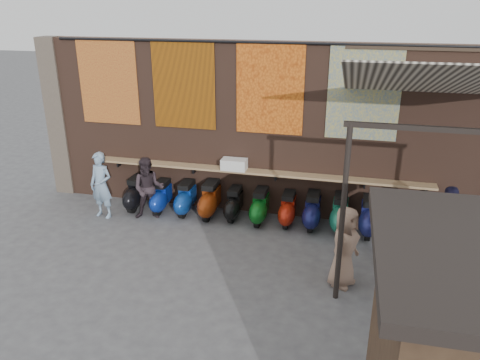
# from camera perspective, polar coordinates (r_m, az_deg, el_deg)

# --- Properties ---
(ground) EXTENTS (70.00, 70.00, 0.00)m
(ground) POSITION_cam_1_polar(r_m,az_deg,el_deg) (9.27, -1.48, -10.22)
(ground) COLOR #474749
(ground) RESTS_ON ground
(brick_wall) EXTENTS (10.00, 0.40, 4.00)m
(brick_wall) POSITION_cam_1_polar(r_m,az_deg,el_deg) (10.92, 2.19, 6.11)
(brick_wall) COLOR brown
(brick_wall) RESTS_ON ground
(pier_left) EXTENTS (0.50, 0.50, 4.00)m
(pier_left) POSITION_cam_1_polar(r_m,az_deg,el_deg) (12.98, -21.07, 7.13)
(pier_left) COLOR #4C4238
(pier_left) RESTS_ON ground
(eating_counter) EXTENTS (8.00, 0.32, 0.05)m
(eating_counter) POSITION_cam_1_polar(r_m,az_deg,el_deg) (10.85, 1.72, 1.02)
(eating_counter) COLOR #9E7A51
(eating_counter) RESTS_ON brick_wall
(shelf_box) EXTENTS (0.58, 0.33, 0.25)m
(shelf_box) POSITION_cam_1_polar(r_m,az_deg,el_deg) (10.87, -0.72, 1.92)
(shelf_box) COLOR white
(shelf_box) RESTS_ON eating_counter
(tapestry_redgold) EXTENTS (1.50, 0.02, 2.00)m
(tapestry_redgold) POSITION_cam_1_polar(r_m,az_deg,el_deg) (11.77, -15.76, 11.42)
(tapestry_redgold) COLOR maroon
(tapestry_redgold) RESTS_ON brick_wall
(tapestry_sun) EXTENTS (1.50, 0.02, 2.00)m
(tapestry_sun) POSITION_cam_1_polar(r_m,az_deg,el_deg) (10.97, -6.88, 11.39)
(tapestry_sun) COLOR #D26A0C
(tapestry_sun) RESTS_ON brick_wall
(tapestry_orange) EXTENTS (1.50, 0.02, 2.00)m
(tapestry_orange) POSITION_cam_1_polar(r_m,az_deg,el_deg) (10.44, 3.65, 11.00)
(tapestry_orange) COLOR orange
(tapestry_orange) RESTS_ON brick_wall
(tapestry_multi) EXTENTS (1.50, 0.02, 2.00)m
(tapestry_multi) POSITION_cam_1_polar(r_m,az_deg,el_deg) (10.28, 14.86, 10.20)
(tapestry_multi) COLOR #2B569F
(tapestry_multi) RESTS_ON brick_wall
(hang_rail) EXTENTS (9.50, 0.06, 0.06)m
(hang_rail) POSITION_cam_1_polar(r_m,az_deg,el_deg) (10.36, 2.07, 16.42)
(hang_rail) COLOR black
(hang_rail) RESTS_ON brick_wall
(scooter_stool_0) EXTENTS (0.38, 0.84, 0.80)m
(scooter_stool_0) POSITION_cam_1_polar(r_m,az_deg,el_deg) (11.73, -12.50, -1.59)
(scooter_stool_0) COLOR black
(scooter_stool_0) RESTS_ON ground
(scooter_stool_1) EXTENTS (0.36, 0.79, 0.75)m
(scooter_stool_1) POSITION_cam_1_polar(r_m,az_deg,el_deg) (11.47, -9.53, -2.02)
(scooter_stool_1) COLOR #0D2B96
(scooter_stool_1) RESTS_ON ground
(scooter_stool_2) EXTENTS (0.37, 0.82, 0.78)m
(scooter_stool_2) POSITION_cam_1_polar(r_m,az_deg,el_deg) (11.26, -6.60, -2.25)
(scooter_stool_2) COLOR navy
(scooter_stool_2) RESTS_ON ground
(scooter_stool_3) EXTENTS (0.40, 0.88, 0.84)m
(scooter_stool_3) POSITION_cam_1_polar(r_m,az_deg,el_deg) (11.05, -3.66, -2.43)
(scooter_stool_3) COLOR #8C310C
(scooter_stool_3) RESTS_ON ground
(scooter_stool_4) EXTENTS (0.35, 0.77, 0.74)m
(scooter_stool_4) POSITION_cam_1_polar(r_m,az_deg,el_deg) (10.94, -0.73, -2.92)
(scooter_stool_4) COLOR black
(scooter_stool_4) RESTS_ON ground
(scooter_stool_5) EXTENTS (0.37, 0.82, 0.78)m
(scooter_stool_5) POSITION_cam_1_polar(r_m,az_deg,el_deg) (10.75, 2.45, -3.27)
(scooter_stool_5) COLOR #0C5817
(scooter_stool_5) RESTS_ON ground
(scooter_stool_6) EXTENTS (0.35, 0.79, 0.75)m
(scooter_stool_6) POSITION_cam_1_polar(r_m,az_deg,el_deg) (10.72, 5.86, -3.55)
(scooter_stool_6) COLOR #A51D0C
(scooter_stool_6) RESTS_ON ground
(scooter_stool_7) EXTENTS (0.38, 0.84, 0.80)m
(scooter_stool_7) POSITION_cam_1_polar(r_m,az_deg,el_deg) (10.64, 8.81, -3.74)
(scooter_stool_7) COLOR #131648
(scooter_stool_7) RESTS_ON ground
(scooter_stool_8) EXTENTS (0.39, 0.86, 0.82)m
(scooter_stool_8) POSITION_cam_1_polar(r_m,az_deg,el_deg) (10.59, 12.07, -4.02)
(scooter_stool_8) COLOR #1B6E53
(scooter_stool_8) RESTS_ON ground
(scooter_stool_9) EXTENTS (0.39, 0.88, 0.83)m
(scooter_stool_9) POSITION_cam_1_polar(r_m,az_deg,el_deg) (10.56, 15.39, -4.36)
(scooter_stool_9) COLOR navy
(scooter_stool_9) RESTS_ON ground
(diner_left) EXTENTS (0.63, 0.47, 1.58)m
(diner_left) POSITION_cam_1_polar(r_m,az_deg,el_deg) (11.35, -16.55, -0.61)
(diner_left) COLOR #7E9BB8
(diner_left) RESTS_ON ground
(diner_right) EXTENTS (0.85, 0.74, 1.49)m
(diner_right) POSITION_cam_1_polar(r_m,az_deg,el_deg) (11.01, -11.08, -1.04)
(diner_right) COLOR #2F252A
(diner_right) RESTS_ON ground
(shopper_navy) EXTENTS (1.08, 0.68, 1.71)m
(shopper_navy) POSITION_cam_1_polar(r_m,az_deg,el_deg) (9.48, 23.90, -5.57)
(shopper_navy) COLOR black
(shopper_navy) RESTS_ON ground
(shopper_tan) EXTENTS (0.75, 0.87, 1.51)m
(shopper_tan) POSITION_cam_1_polar(r_m,az_deg,el_deg) (8.51, 12.61, -7.98)
(shopper_tan) COLOR #977560
(shopper_tan) RESTS_ON ground
(awning_canvas) EXTENTS (3.20, 3.28, 0.97)m
(awning_canvas) POSITION_cam_1_polar(r_m,az_deg,el_deg) (8.73, 23.20, 11.08)
(awning_canvas) COLOR beige
(awning_canvas) RESTS_ON brick_wall
(awning_ledger) EXTENTS (3.30, 0.08, 0.12)m
(awning_ledger) POSITION_cam_1_polar(r_m,az_deg,el_deg) (10.25, 22.29, 14.73)
(awning_ledger) COLOR #33261C
(awning_ledger) RESTS_ON brick_wall
(awning_header) EXTENTS (3.00, 0.08, 0.08)m
(awning_header) POSITION_cam_1_polar(r_m,az_deg,el_deg) (7.37, 24.27, 5.59)
(awning_header) COLOR black
(awning_header) RESTS_ON awning_post_left
(awning_post_left) EXTENTS (0.09, 0.09, 3.10)m
(awning_post_left) POSITION_cam_1_polar(r_m,az_deg,el_deg) (7.75, 12.38, -4.36)
(awning_post_left) COLOR black
(awning_post_left) RESTS_ON ground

